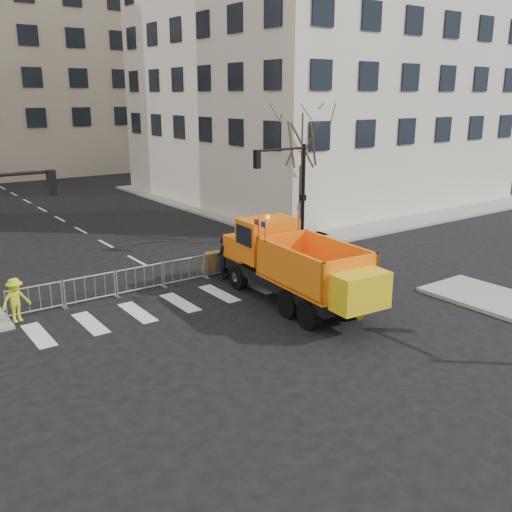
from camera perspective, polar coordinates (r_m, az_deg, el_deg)
ground at (r=18.84m, az=3.49°, el=-8.73°), size 120.00×120.00×0.00m
sidewalk_back at (r=25.52m, az=-8.63°, el=-2.05°), size 64.00×5.00×0.15m
traffic_light_right at (r=30.33m, az=4.73°, el=6.02°), size 0.18×0.18×5.40m
crowd_barriers at (r=24.29m, az=-9.27°, el=-1.82°), size 12.60×0.60×1.10m
street_tree at (r=31.37m, az=4.57°, el=8.29°), size 3.00×3.00×7.50m
plow_truck at (r=21.77m, az=4.01°, el=-0.79°), size 3.39×9.52×3.63m
cop_a at (r=24.88m, az=-3.31°, el=-0.17°), size 0.86×0.81×1.97m
cop_b at (r=25.60m, az=-0.94°, el=-0.11°), size 0.82×0.66×1.60m
cop_c at (r=25.16m, az=-2.45°, el=-0.40°), size 0.89×0.99×1.61m
worker at (r=21.57m, az=-22.90°, el=-4.08°), size 1.13×0.80×1.59m
newspaper_box at (r=25.83m, az=1.59°, el=-0.21°), size 0.53×0.49×1.10m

